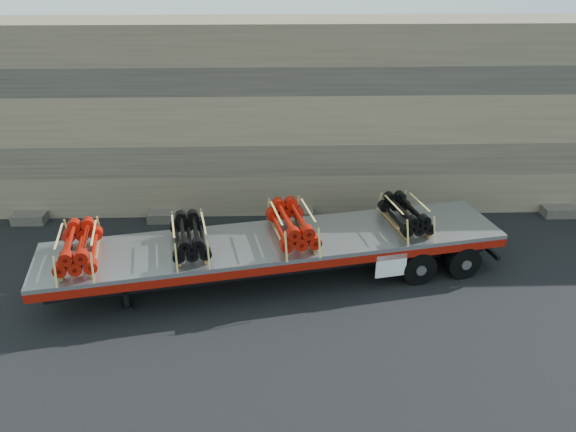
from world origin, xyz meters
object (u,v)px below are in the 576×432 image
bundle_front (79,248)px  bundle_midrear (292,225)px  bundle_rear (406,215)px  trailer (276,259)px  bundle_midfront (190,237)px

bundle_front → bundle_midrear: (5.98, 1.18, 0.02)m
bundle_midrear → bundle_rear: bundle_midrear is taller
trailer → bundle_front: size_ratio=6.20×
trailer → bundle_midrear: (0.49, 0.10, 1.11)m
bundle_front → bundle_midrear: size_ratio=0.95×
trailer → bundle_rear: size_ratio=6.66×
bundle_front → bundle_rear: size_ratio=1.07×
bundle_front → bundle_midfront: size_ratio=1.06×
trailer → bundle_rear: bearing=0.0°
bundle_midfront → bundle_midrear: bundle_midrear is taller
bundle_rear → bundle_front: bearing=180.0°
trailer → bundle_midfront: 2.77m
bundle_midfront → bundle_rear: bundle_midfront is taller
bundle_front → bundle_midfront: bearing=0.0°
bundle_front → bundle_midfront: (2.98, 0.59, -0.02)m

